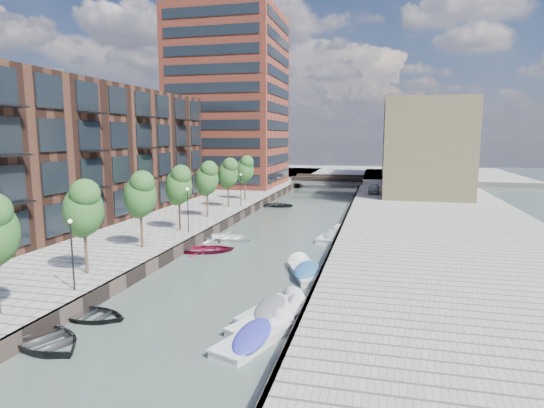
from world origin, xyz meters
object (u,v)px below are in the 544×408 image
at_px(sloop_0, 91,319).
at_px(motorboat_0, 258,336).
at_px(sloop_3, 227,241).
at_px(motorboat_2, 276,320).
at_px(bridge, 328,180).
at_px(sloop_2, 208,252).
at_px(sloop_1, 45,345).
at_px(tree_4, 207,177).
at_px(motorboat_1, 275,309).
at_px(motorboat_4, 333,236).
at_px(sloop_4, 277,207).
at_px(tree_6, 245,168).
at_px(tree_2, 140,193).
at_px(tree_5, 228,172).
at_px(tree_3, 179,184).
at_px(motorboat_3, 305,271).
at_px(tree_1, 83,207).
at_px(car, 374,188).

distance_m(sloop_0, motorboat_0, 9.49).
bearing_deg(sloop_3, motorboat_2, -148.19).
relative_size(bridge, sloop_0, 3.07).
distance_m(bridge, sloop_2, 50.79).
relative_size(sloop_1, sloop_2, 1.14).
xyz_separation_m(tree_4, motorboat_1, (12.71, -22.22, -5.11)).
bearing_deg(sloop_3, motorboat_1, -147.51).
xyz_separation_m(sloop_2, motorboat_4, (9.79, 7.71, 0.21)).
height_order(sloop_1, sloop_4, sloop_1).
bearing_deg(tree_6, motorboat_2, -70.74).
xyz_separation_m(tree_2, sloop_0, (3.26, -11.40, -5.31)).
xyz_separation_m(tree_5, tree_6, (0.00, 7.00, 0.00)).
bearing_deg(motorboat_2, bridge, 94.13).
xyz_separation_m(tree_3, motorboat_3, (13.20, -7.79, -5.09)).
xyz_separation_m(bridge, tree_5, (-8.50, -33.00, 3.92)).
xyz_separation_m(motorboat_1, motorboat_3, (0.49, 7.43, 0.02)).
distance_m(sloop_4, motorboat_3, 31.14).
bearing_deg(tree_1, sloop_2, 68.11).
relative_size(tree_4, tree_5, 1.00).
bearing_deg(motorboat_2, sloop_3, 116.78).
height_order(tree_1, car, tree_1).
relative_size(sloop_0, motorboat_4, 0.77).
relative_size(tree_1, sloop_1, 1.16).
distance_m(tree_1, sloop_0, 7.62).
xyz_separation_m(tree_3, motorboat_1, (12.71, -15.22, -5.11)).
xyz_separation_m(sloop_3, motorboat_2, (8.65, -17.14, 0.10)).
height_order(sloop_3, motorboat_0, motorboat_0).
height_order(sloop_3, motorboat_2, motorboat_2).
distance_m(sloop_1, motorboat_1, 11.58).
relative_size(tree_5, tree_6, 1.00).
bearing_deg(tree_3, sloop_1, -81.86).
bearing_deg(motorboat_4, tree_1, -127.64).
relative_size(motorboat_0, motorboat_3, 0.92).
height_order(tree_3, sloop_0, tree_3).
xyz_separation_m(sloop_0, sloop_3, (1.17, 19.10, 0.00)).
distance_m(tree_5, sloop_1, 36.20).
xyz_separation_m(tree_5, sloop_3, (4.43, -13.29, -5.31)).
bearing_deg(sloop_3, sloop_0, -178.48).
bearing_deg(tree_5, car, 46.81).
xyz_separation_m(motorboat_0, motorboat_1, (-0.03, 3.59, -0.00)).
bearing_deg(sloop_1, tree_3, 32.44).
bearing_deg(motorboat_4, tree_4, 168.37).
height_order(sloop_0, sloop_2, sloop_2).
xyz_separation_m(sloop_2, sloop_3, (0.25, 4.29, 0.00)).
bearing_deg(sloop_4, bridge, -10.10).
relative_size(motorboat_3, motorboat_4, 1.03).
distance_m(sloop_3, motorboat_3, 12.21).
bearing_deg(motorboat_4, sloop_0, -115.45).
bearing_deg(motorboat_2, tree_1, 169.48).
xyz_separation_m(tree_4, motorboat_3, (13.20, -14.79, -5.09)).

